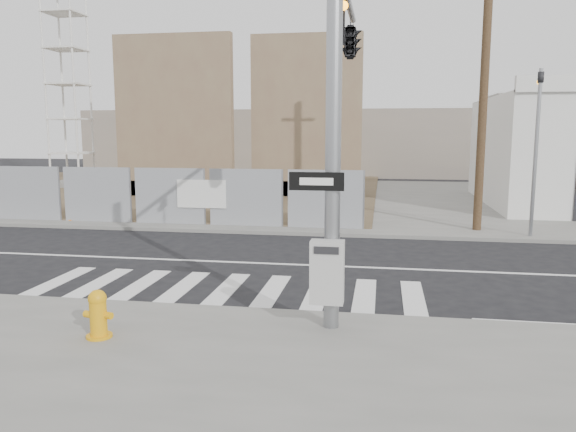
% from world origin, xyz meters
% --- Properties ---
extents(ground, '(100.00, 100.00, 0.00)m').
position_xyz_m(ground, '(0.00, 0.00, 0.00)').
color(ground, black).
rests_on(ground, ground).
extents(sidewalk_far, '(50.00, 20.00, 0.12)m').
position_xyz_m(sidewalk_far, '(0.00, 14.00, 0.06)').
color(sidewalk_far, slate).
rests_on(sidewalk_far, ground).
extents(signal_pole, '(0.96, 5.87, 7.00)m').
position_xyz_m(signal_pole, '(2.49, -2.05, 4.78)').
color(signal_pole, gray).
rests_on(signal_pole, sidewalk_near).
extents(far_signal_pole, '(0.16, 0.20, 5.60)m').
position_xyz_m(far_signal_pole, '(8.00, 4.60, 3.48)').
color(far_signal_pole, gray).
rests_on(far_signal_pole, sidewalk_far).
extents(chain_link_fence, '(24.60, 0.04, 2.00)m').
position_xyz_m(chain_link_fence, '(-10.00, 5.00, 1.12)').
color(chain_link_fence, gray).
rests_on(chain_link_fence, sidewalk_far).
extents(concrete_wall_left, '(6.00, 1.30, 8.00)m').
position_xyz_m(concrete_wall_left, '(-7.00, 13.08, 3.38)').
color(concrete_wall_left, brown).
rests_on(concrete_wall_left, sidewalk_far).
extents(concrete_wall_right, '(5.50, 1.30, 8.00)m').
position_xyz_m(concrete_wall_right, '(-0.50, 14.08, 3.38)').
color(concrete_wall_right, brown).
rests_on(concrete_wall_right, sidewalk_far).
extents(crane_tower, '(2.60, 2.60, 18.15)m').
position_xyz_m(crane_tower, '(-15.00, 17.00, 9.02)').
color(crane_tower, slate).
rests_on(crane_tower, sidewalk_far).
extents(utility_pole_right, '(1.60, 0.28, 10.00)m').
position_xyz_m(utility_pole_right, '(6.50, 5.50, 5.20)').
color(utility_pole_right, '#4E3924').
rests_on(utility_pole_right, sidewalk_far).
extents(fire_hydrant, '(0.51, 0.51, 0.79)m').
position_xyz_m(fire_hydrant, '(-1.16, -5.93, 0.51)').
color(fire_hydrant, orange).
rests_on(fire_hydrant, sidewalk_near).
extents(traffic_cone_c, '(0.40, 0.40, 0.66)m').
position_xyz_m(traffic_cone_c, '(-8.04, 5.16, 0.44)').
color(traffic_cone_c, orange).
rests_on(traffic_cone_c, sidewalk_far).
extents(traffic_cone_d, '(0.42, 0.42, 0.64)m').
position_xyz_m(traffic_cone_d, '(-2.25, 5.31, 0.43)').
color(traffic_cone_d, orange).
rests_on(traffic_cone_d, sidewalk_far).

